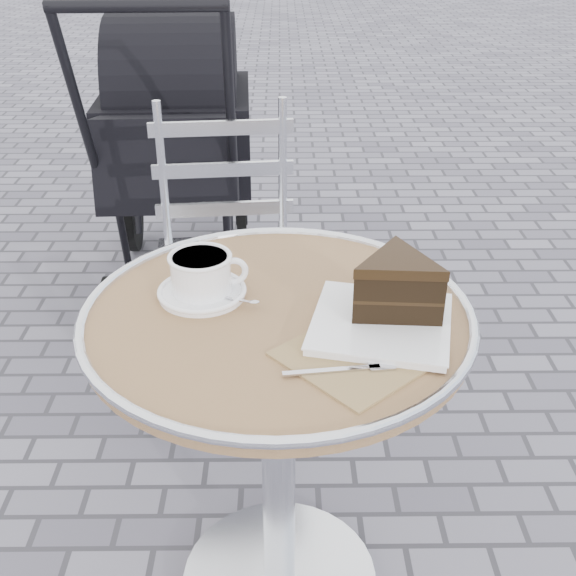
{
  "coord_description": "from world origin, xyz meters",
  "views": [
    {
      "loc": [
        0.01,
        -1.12,
        1.41
      ],
      "look_at": [
        0.02,
        0.0,
        0.78
      ],
      "focal_mm": 45.0,
      "sensor_mm": 36.0,
      "label": 1
    }
  ],
  "objects_px": {
    "cafe_table": "(278,385)",
    "cappuccino_set": "(202,278)",
    "bistro_chair": "(226,225)",
    "baby_stroller": "(177,153)",
    "cake_plate_set": "(393,295)"
  },
  "relations": [
    {
      "from": "cafe_table",
      "to": "cappuccino_set",
      "type": "xyz_separation_m",
      "value": [
        -0.14,
        0.06,
        0.2
      ]
    },
    {
      "from": "cafe_table",
      "to": "cappuccino_set",
      "type": "bearing_deg",
      "value": 156.01
    },
    {
      "from": "cafe_table",
      "to": "bistro_chair",
      "type": "bearing_deg",
      "value": 101.08
    },
    {
      "from": "cafe_table",
      "to": "bistro_chair",
      "type": "xyz_separation_m",
      "value": [
        -0.15,
        0.77,
        -0.01
      ]
    },
    {
      "from": "baby_stroller",
      "to": "cake_plate_set",
      "type": "bearing_deg",
      "value": -71.83
    },
    {
      "from": "cappuccino_set",
      "to": "baby_stroller",
      "type": "height_order",
      "value": "baby_stroller"
    },
    {
      "from": "cake_plate_set",
      "to": "bistro_chair",
      "type": "bearing_deg",
      "value": 126.42
    },
    {
      "from": "cake_plate_set",
      "to": "cappuccino_set",
      "type": "bearing_deg",
      "value": 176.12
    },
    {
      "from": "cappuccino_set",
      "to": "cafe_table",
      "type": "bearing_deg",
      "value": -32.8
    },
    {
      "from": "cake_plate_set",
      "to": "baby_stroller",
      "type": "bearing_deg",
      "value": 123.64
    },
    {
      "from": "bistro_chair",
      "to": "cafe_table",
      "type": "bearing_deg",
      "value": -84.28
    },
    {
      "from": "cappuccino_set",
      "to": "bistro_chair",
      "type": "xyz_separation_m",
      "value": [
        -0.01,
        0.71,
        -0.21
      ]
    },
    {
      "from": "cafe_table",
      "to": "baby_stroller",
      "type": "height_order",
      "value": "baby_stroller"
    },
    {
      "from": "cafe_table",
      "to": "cake_plate_set",
      "type": "xyz_separation_m",
      "value": [
        0.2,
        -0.04,
        0.22
      ]
    },
    {
      "from": "cappuccino_set",
      "to": "bistro_chair",
      "type": "bearing_deg",
      "value": 82.08
    }
  ]
}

